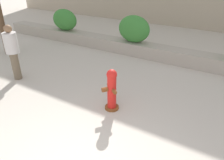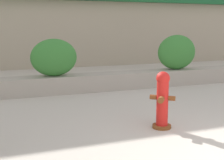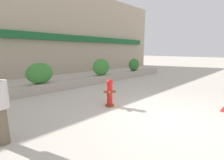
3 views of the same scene
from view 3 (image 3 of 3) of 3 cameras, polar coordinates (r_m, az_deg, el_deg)
ground_plane at (r=5.24m, az=20.56°, el=-13.85°), size 120.00×120.00×0.00m
building_facade at (r=14.77m, az=-27.02°, el=16.95°), size 30.00×1.36×8.00m
planter_wall_low at (r=9.31m, az=-14.45°, el=-1.14°), size 18.00×0.70×0.50m
hedge_bush_1 at (r=8.46m, az=-25.85°, el=2.31°), size 1.32×0.68×1.06m
hedge_bush_2 at (r=10.38m, az=-4.13°, el=4.96°), size 1.35×0.70×1.13m
hedge_bush_3 at (r=12.94m, az=8.37°, el=5.77°), size 1.11×0.70×1.01m
fire_hydrant at (r=5.84m, az=-0.90°, el=-4.80°), size 0.49×0.49×1.08m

